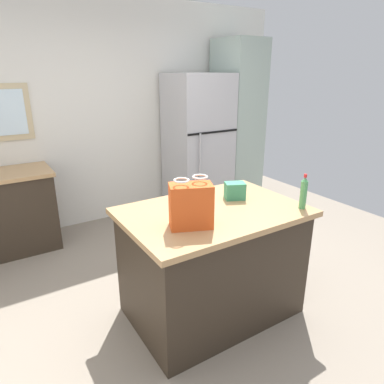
{
  "coord_description": "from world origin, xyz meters",
  "views": [
    {
      "loc": [
        -1.34,
        -2.07,
        1.89
      ],
      "look_at": [
        0.07,
        0.17,
        0.95
      ],
      "focal_mm": 32.38,
      "sensor_mm": 36.0,
      "label": 1
    }
  ],
  "objects": [
    {
      "name": "bottle",
      "position": [
        0.66,
        -0.46,
        1.03
      ],
      "size": [
        0.05,
        0.05,
        0.27
      ],
      "color": "#4C9956",
      "rests_on": "kitchen_island"
    },
    {
      "name": "refrigerator",
      "position": [
        1.2,
        1.82,
        0.93
      ],
      "size": [
        0.77,
        0.74,
        1.86
      ],
      "color": "#B7B7BC",
      "rests_on": "ground"
    },
    {
      "name": "shopping_bag",
      "position": [
        -0.23,
        -0.29,
        1.05
      ],
      "size": [
        0.32,
        0.25,
        0.34
      ],
      "color": "#DB511E",
      "rests_on": "kitchen_island"
    },
    {
      "name": "ground",
      "position": [
        0.0,
        0.0,
        0.0
      ],
      "size": [
        6.3,
        6.3,
        0.0
      ],
      "primitive_type": "plane",
      "color": "gray"
    },
    {
      "name": "tall_cabinet",
      "position": [
        1.86,
        1.82,
        1.15
      ],
      "size": [
        0.52,
        0.66,
        2.29
      ],
      "color": "#9EB2A8",
      "rests_on": "ground"
    },
    {
      "name": "kitchen_island",
      "position": [
        0.07,
        -0.13,
        0.45
      ],
      "size": [
        1.35,
        0.92,
        0.9
      ],
      "color": "#33281E",
      "rests_on": "ground"
    },
    {
      "name": "back_wall",
      "position": [
        -0.02,
        2.25,
        1.37
      ],
      "size": [
        5.25,
        0.13,
        2.74
      ],
      "color": "silver",
      "rests_on": "ground"
    },
    {
      "name": "small_box",
      "position": [
        0.35,
        -0.03,
        0.97
      ],
      "size": [
        0.19,
        0.17,
        0.14
      ],
      "primitive_type": "cube",
      "rotation": [
        0.0,
        0.0,
        -0.43
      ],
      "color": "#388E66",
      "rests_on": "kitchen_island"
    }
  ]
}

